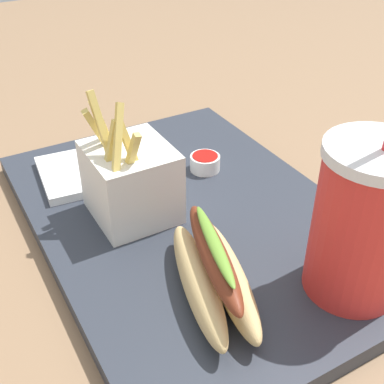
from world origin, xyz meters
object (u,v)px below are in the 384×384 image
(ketchup_cup_1, at_px, (205,162))
(napkin_stack, at_px, (86,171))
(soda_cup, at_px, (363,222))
(hot_dog_1, at_px, (213,274))
(fries_basket, at_px, (131,181))

(ketchup_cup_1, height_order, napkin_stack, ketchup_cup_1)
(soda_cup, bearing_deg, hot_dog_1, -114.90)
(soda_cup, height_order, hot_dog_1, soda_cup)
(ketchup_cup_1, bearing_deg, fries_basket, -71.01)
(soda_cup, xyz_separation_m, fries_basket, (-0.21, -0.13, -0.03))
(soda_cup, height_order, napkin_stack, soda_cup)
(hot_dog_1, xyz_separation_m, napkin_stack, (-0.26, -0.03, -0.02))
(fries_basket, height_order, ketchup_cup_1, fries_basket)
(soda_cup, height_order, fries_basket, soda_cup)
(ketchup_cup_1, distance_m, napkin_stack, 0.15)
(soda_cup, relative_size, ketchup_cup_1, 5.93)
(soda_cup, relative_size, fries_basket, 1.52)
(soda_cup, relative_size, napkin_stack, 2.06)
(fries_basket, distance_m, napkin_stack, 0.11)
(soda_cup, bearing_deg, napkin_stack, -154.29)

